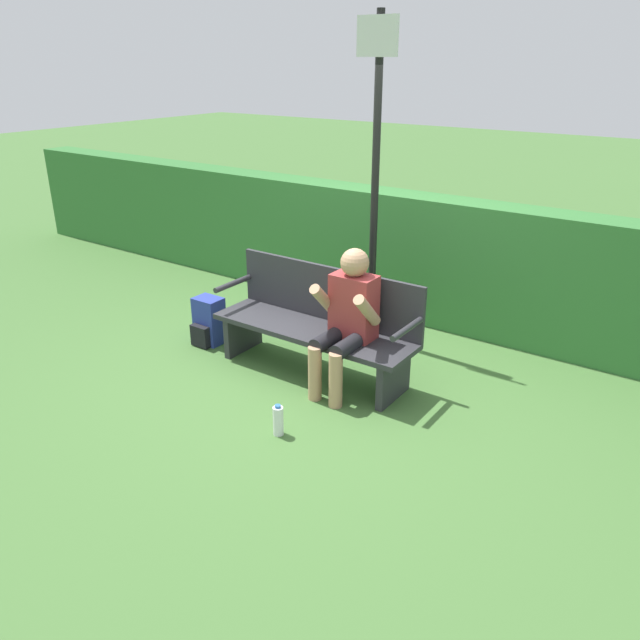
# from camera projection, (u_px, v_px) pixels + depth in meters

# --- Properties ---
(ground_plane) EXTENTS (40.00, 40.00, 0.00)m
(ground_plane) POSITION_uv_depth(u_px,v_px,m) (313.00, 373.00, 5.48)
(ground_plane) COLOR #426B33
(hedge_back) EXTENTS (12.00, 0.40, 1.29)m
(hedge_back) POSITION_uv_depth(u_px,v_px,m) (407.00, 256.00, 6.50)
(hedge_back) COLOR #337033
(hedge_back) RESTS_ON ground
(park_bench) EXTENTS (1.84, 0.52, 0.91)m
(park_bench) POSITION_uv_depth(u_px,v_px,m) (318.00, 323.00, 5.36)
(park_bench) COLOR #2D2D33
(park_bench) RESTS_ON ground
(person_seated) EXTENTS (0.50, 0.58, 1.18)m
(person_seated) POSITION_uv_depth(u_px,v_px,m) (347.00, 315.00, 4.99)
(person_seated) COLOR #993333
(person_seated) RESTS_ON ground
(backpack) EXTENTS (0.26, 0.27, 0.46)m
(backpack) POSITION_uv_depth(u_px,v_px,m) (208.00, 322.00, 5.97)
(backpack) COLOR #283893
(backpack) RESTS_ON ground
(water_bottle) EXTENTS (0.08, 0.08, 0.25)m
(water_bottle) POSITION_uv_depth(u_px,v_px,m) (278.00, 421.00, 4.54)
(water_bottle) COLOR white
(water_bottle) RESTS_ON ground
(signpost) EXTENTS (0.38, 0.09, 2.93)m
(signpost) POSITION_uv_depth(u_px,v_px,m) (375.00, 165.00, 5.52)
(signpost) COLOR black
(signpost) RESTS_ON ground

